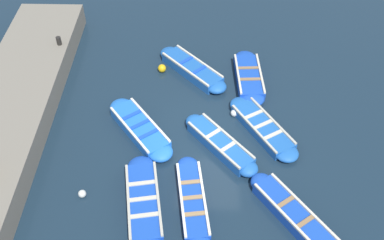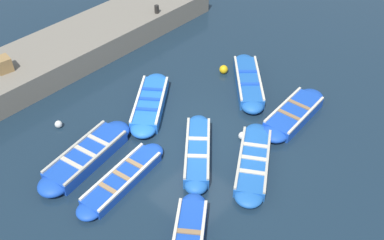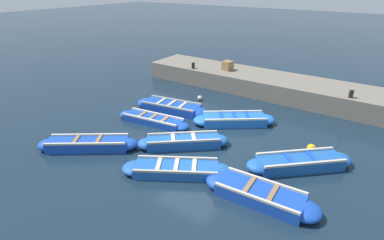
{
  "view_description": "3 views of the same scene",
  "coord_description": "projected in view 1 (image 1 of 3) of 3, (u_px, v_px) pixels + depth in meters",
  "views": [
    {
      "loc": [
        0.35,
        10.7,
        12.0
      ],
      "look_at": [
        0.62,
        -0.57,
        0.48
      ],
      "focal_mm": 42.0,
      "sensor_mm": 36.0,
      "label": 1
    },
    {
      "loc": [
        -7.07,
        7.88,
        10.24
      ],
      "look_at": [
        0.68,
        -0.6,
        0.33
      ],
      "focal_mm": 42.0,
      "sensor_mm": 36.0,
      "label": 2
    },
    {
      "loc": [
        -8.43,
        -5.64,
        5.84
      ],
      "look_at": [
        0.91,
        0.79,
        0.5
      ],
      "focal_mm": 28.0,
      "sensor_mm": 36.0,
      "label": 3
    }
  ],
  "objects": [
    {
      "name": "boat_outer_right",
      "position": [
        263.0,
        128.0,
        16.29
      ],
      "size": [
        2.6,
        3.54,
        0.39
      ],
      "color": "#1E59AD",
      "rests_on": "ground"
    },
    {
      "name": "buoy_orange_near",
      "position": [
        162.0,
        68.0,
        18.66
      ],
      "size": [
        0.34,
        0.34,
        0.34
      ],
      "primitive_type": "sphere",
      "color": "#EAB214",
      "rests_on": "ground"
    },
    {
      "name": "quay_wall",
      "position": [
        4.0,
        128.0,
        15.83
      ],
      "size": [
        2.83,
        14.85,
        0.96
      ],
      "color": "slate",
      "rests_on": "ground"
    },
    {
      "name": "boat_centre",
      "position": [
        193.0,
        200.0,
        14.1
      ],
      "size": [
        1.2,
        3.62,
        0.36
      ],
      "color": "#1947B7",
      "rests_on": "ground"
    },
    {
      "name": "boat_near_quay",
      "position": [
        220.0,
        144.0,
        15.69
      ],
      "size": [
        2.78,
        3.11,
        0.45
      ],
      "color": "#1E59AD",
      "rests_on": "ground"
    },
    {
      "name": "buoy_white_drifting",
      "position": [
        82.0,
        194.0,
        14.31
      ],
      "size": [
        0.26,
        0.26,
        0.26
      ],
      "primitive_type": "sphere",
      "color": "silver",
      "rests_on": "ground"
    },
    {
      "name": "bollard_north",
      "position": [
        59.0,
        41.0,
        18.38
      ],
      "size": [
        0.2,
        0.2,
        0.35
      ],
      "primitive_type": "cylinder",
      "color": "black",
      "rests_on": "quay_wall"
    },
    {
      "name": "boat_alongside",
      "position": [
        294.0,
        215.0,
        13.66
      ],
      "size": [
        2.77,
        3.45,
        0.46
      ],
      "color": "#1947B7",
      "rests_on": "ground"
    },
    {
      "name": "boat_mid_row",
      "position": [
        249.0,
        77.0,
        18.22
      ],
      "size": [
        1.13,
        3.48,
        0.44
      ],
      "color": "#1947B7",
      "rests_on": "ground"
    },
    {
      "name": "ground_plane",
      "position": [
        209.0,
        141.0,
        16.05
      ],
      "size": [
        120.0,
        120.0,
        0.0
      ],
      "primitive_type": "plane",
      "color": "#162838"
    },
    {
      "name": "boat_stern_in",
      "position": [
        192.0,
        69.0,
        18.57
      ],
      "size": [
        3.13,
        3.26,
        0.46
      ],
      "color": "#1E59AD",
      "rests_on": "ground"
    },
    {
      "name": "buoy_yellow_far",
      "position": [
        234.0,
        113.0,
        16.85
      ],
      "size": [
        0.27,
        0.27,
        0.27
      ],
      "primitive_type": "sphere",
      "color": "silver",
      "rests_on": "ground"
    },
    {
      "name": "boat_far_corner",
      "position": [
        140.0,
        128.0,
        16.21
      ],
      "size": [
        2.87,
        3.43,
        0.45
      ],
      "color": "blue",
      "rests_on": "ground"
    },
    {
      "name": "boat_end_of_row",
      "position": [
        144.0,
        203.0,
        13.98
      ],
      "size": [
        1.52,
        3.86,
        0.46
      ],
      "color": "#1947B7",
      "rests_on": "ground"
    }
  ]
}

